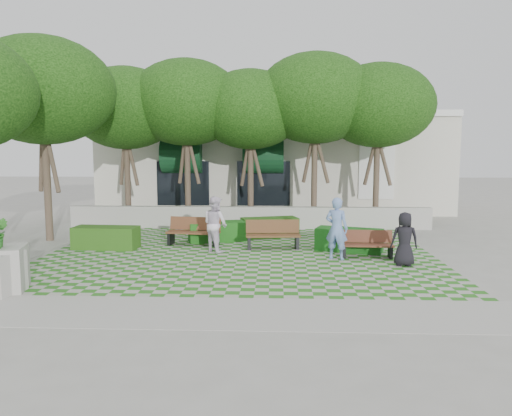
{
  "coord_description": "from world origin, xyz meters",
  "views": [
    {
      "loc": [
        1.18,
        -14.36,
        3.27
      ],
      "look_at": [
        0.5,
        1.5,
        1.4
      ],
      "focal_mm": 35.0,
      "sensor_mm": 36.0,
      "label": 1
    }
  ],
  "objects_px": {
    "person_white": "(215,224)",
    "bench_mid": "(273,235)",
    "planter_back": "(1,267)",
    "hedge_east": "(349,240)",
    "hedge_midleft": "(217,232)",
    "bench_east": "(367,245)",
    "bench_west": "(194,232)",
    "hedge_west": "(106,238)",
    "hedge_midright": "(270,227)",
    "person_blue": "(337,228)",
    "person_dark": "(405,239)"
  },
  "relations": [
    {
      "from": "bench_mid",
      "to": "hedge_east",
      "type": "bearing_deg",
      "value": -12.57
    },
    {
      "from": "hedge_east",
      "to": "hedge_midright",
      "type": "xyz_separation_m",
      "value": [
        -2.61,
        2.49,
        -0.0
      ]
    },
    {
      "from": "hedge_east",
      "to": "hedge_west",
      "type": "bearing_deg",
      "value": 179.55
    },
    {
      "from": "bench_east",
      "to": "planter_back",
      "type": "xyz_separation_m",
      "value": [
        -9.11,
        -4.01,
        0.18
      ]
    },
    {
      "from": "planter_back",
      "to": "person_dark",
      "type": "height_order",
      "value": "planter_back"
    },
    {
      "from": "planter_back",
      "to": "bench_west",
      "type": "bearing_deg",
      "value": 58.49
    },
    {
      "from": "bench_east",
      "to": "hedge_east",
      "type": "relative_size",
      "value": 0.75
    },
    {
      "from": "bench_east",
      "to": "bench_west",
      "type": "bearing_deg",
      "value": 164.93
    },
    {
      "from": "bench_west",
      "to": "person_blue",
      "type": "bearing_deg",
      "value": -16.17
    },
    {
      "from": "hedge_east",
      "to": "hedge_midleft",
      "type": "relative_size",
      "value": 1.05
    },
    {
      "from": "hedge_midleft",
      "to": "hedge_west",
      "type": "relative_size",
      "value": 0.95
    },
    {
      "from": "planter_back",
      "to": "person_dark",
      "type": "distance_m",
      "value": 10.39
    },
    {
      "from": "bench_east",
      "to": "hedge_east",
      "type": "bearing_deg",
      "value": 115.62
    },
    {
      "from": "hedge_midleft",
      "to": "person_blue",
      "type": "bearing_deg",
      "value": -35.54
    },
    {
      "from": "person_blue",
      "to": "person_white",
      "type": "height_order",
      "value": "person_blue"
    },
    {
      "from": "bench_east",
      "to": "person_blue",
      "type": "xyz_separation_m",
      "value": [
        -0.96,
        -0.32,
        0.54
      ]
    },
    {
      "from": "hedge_east",
      "to": "person_white",
      "type": "relative_size",
      "value": 1.17
    },
    {
      "from": "hedge_west",
      "to": "bench_mid",
      "type": "bearing_deg",
      "value": 2.82
    },
    {
      "from": "person_white",
      "to": "bench_mid",
      "type": "bearing_deg",
      "value": -117.66
    },
    {
      "from": "hedge_west",
      "to": "planter_back",
      "type": "relative_size",
      "value": 1.22
    },
    {
      "from": "hedge_east",
      "to": "planter_back",
      "type": "height_order",
      "value": "planter_back"
    },
    {
      "from": "bench_mid",
      "to": "person_white",
      "type": "xyz_separation_m",
      "value": [
        -1.84,
        -0.6,
        0.44
      ]
    },
    {
      "from": "bench_west",
      "to": "hedge_midleft",
      "type": "height_order",
      "value": "bench_west"
    },
    {
      "from": "bench_east",
      "to": "hedge_west",
      "type": "relative_size",
      "value": 0.75
    },
    {
      "from": "hedge_midleft",
      "to": "person_white",
      "type": "xyz_separation_m",
      "value": [
        0.17,
        -1.81,
        0.54
      ]
    },
    {
      "from": "bench_mid",
      "to": "planter_back",
      "type": "bearing_deg",
      "value": -144.64
    },
    {
      "from": "bench_east",
      "to": "bench_west",
      "type": "xyz_separation_m",
      "value": [
        -5.58,
        1.75,
        0.06
      ]
    },
    {
      "from": "hedge_midright",
      "to": "planter_back",
      "type": "height_order",
      "value": "planter_back"
    },
    {
      "from": "hedge_midright",
      "to": "person_white",
      "type": "bearing_deg",
      "value": -121.66
    },
    {
      "from": "hedge_west",
      "to": "planter_back",
      "type": "xyz_separation_m",
      "value": [
        -0.73,
        -5.01,
        0.21
      ]
    },
    {
      "from": "bench_east",
      "to": "hedge_midright",
      "type": "distance_m",
      "value": 4.56
    },
    {
      "from": "bench_mid",
      "to": "person_dark",
      "type": "xyz_separation_m",
      "value": [
        3.72,
        -2.34,
        0.31
      ]
    },
    {
      "from": "hedge_west",
      "to": "planter_back",
      "type": "distance_m",
      "value": 5.06
    },
    {
      "from": "planter_back",
      "to": "person_blue",
      "type": "bearing_deg",
      "value": 24.36
    },
    {
      "from": "hedge_east",
      "to": "person_white",
      "type": "xyz_separation_m",
      "value": [
        -4.3,
        -0.26,
        0.53
      ]
    },
    {
      "from": "bench_east",
      "to": "hedge_midleft",
      "type": "xyz_separation_m",
      "value": [
        -4.87,
        2.48,
        -0.05
      ]
    },
    {
      "from": "hedge_west",
      "to": "person_white",
      "type": "height_order",
      "value": "person_white"
    },
    {
      "from": "bench_mid",
      "to": "planter_back",
      "type": "height_order",
      "value": "planter_back"
    },
    {
      "from": "bench_mid",
      "to": "hedge_midright",
      "type": "distance_m",
      "value": 2.16
    },
    {
      "from": "hedge_midleft",
      "to": "person_blue",
      "type": "relative_size",
      "value": 1.07
    },
    {
      "from": "hedge_east",
      "to": "bench_west",
      "type": "bearing_deg",
      "value": 171.07
    },
    {
      "from": "bench_mid",
      "to": "planter_back",
      "type": "xyz_separation_m",
      "value": [
        -6.25,
        -5.28,
        0.12
      ]
    },
    {
      "from": "hedge_east",
      "to": "hedge_west",
      "type": "xyz_separation_m",
      "value": [
        -7.99,
        0.06,
        0.0
      ]
    },
    {
      "from": "hedge_east",
      "to": "person_white",
      "type": "distance_m",
      "value": 4.34
    },
    {
      "from": "hedge_midleft",
      "to": "hedge_west",
      "type": "height_order",
      "value": "hedge_west"
    },
    {
      "from": "person_dark",
      "to": "person_white",
      "type": "xyz_separation_m",
      "value": [
        -5.56,
        1.74,
        0.13
      ]
    },
    {
      "from": "bench_east",
      "to": "bench_west",
      "type": "relative_size",
      "value": 0.84
    },
    {
      "from": "person_blue",
      "to": "bench_west",
      "type": "bearing_deg",
      "value": 0.14
    },
    {
      "from": "person_blue",
      "to": "person_dark",
      "type": "height_order",
      "value": "person_blue"
    },
    {
      "from": "person_blue",
      "to": "person_white",
      "type": "distance_m",
      "value": 3.87
    }
  ]
}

